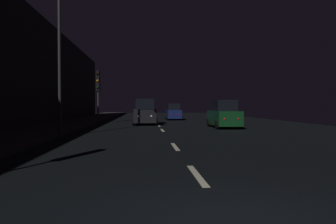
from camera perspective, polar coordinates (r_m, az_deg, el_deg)
The scene contains 9 objects.
ground at distance 28.67m, azimuth -2.05°, elevation -2.10°, with size 27.88×84.00×0.02m, color black.
sidewalk_left at distance 29.37m, azimuth -17.33°, elevation -1.91°, with size 4.40×84.00×0.15m, color #33302D.
building_facade_left at distance 26.88m, azimuth -24.53°, elevation 7.64°, with size 0.80×63.00×9.40m, color #2D2B28.
lane_centerline at distance 21.76m, azimuth -1.26°, elevation -3.10°, with size 0.16×33.40×0.01m.
traffic_light_far_left at distance 29.45m, azimuth -12.78°, elevation 4.87°, with size 0.34×0.47×4.87m.
streetlamp_overhead at distance 17.60m, azimuth -18.08°, elevation 13.94°, with size 1.70×0.44×8.56m.
car_approaching_headlights at distance 26.86m, azimuth -4.29°, elevation -0.15°, with size 2.02×4.38×2.21m.
car_parked_right_far at distance 22.99m, azimuth 10.28°, elevation -0.58°, with size 1.86×4.03×2.03m.
car_distant_taillights at distance 35.47m, azimuth 1.01°, elevation -0.07°, with size 1.72×3.72×1.87m.
Camera 1 is at (-1.24, -4.10, 1.62)m, focal length 33.07 mm.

